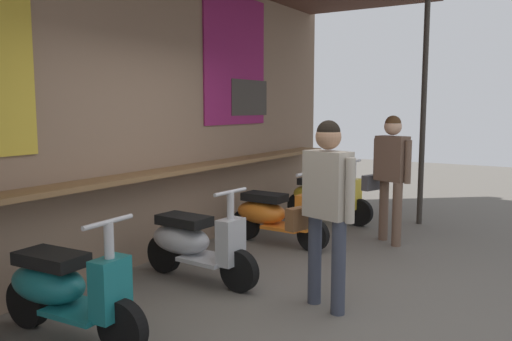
{
  "coord_description": "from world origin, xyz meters",
  "views": [
    {
      "loc": [
        -3.98,
        -2.11,
        1.74
      ],
      "look_at": [
        1.63,
        1.34,
        0.93
      ],
      "focal_mm": 36.19,
      "sensor_mm": 36.0,
      "label": 1
    }
  ],
  "objects_px": {
    "scooter_yellow": "(324,196)",
    "scooter_silver": "(193,242)",
    "shopper_with_handbag": "(326,196)",
    "scooter_teal": "(63,288)",
    "scooter_orange": "(272,214)",
    "shopper_passing": "(391,166)"
  },
  "relations": [
    {
      "from": "scooter_silver",
      "to": "shopper_passing",
      "type": "height_order",
      "value": "shopper_passing"
    },
    {
      "from": "scooter_teal",
      "to": "shopper_passing",
      "type": "relative_size",
      "value": 0.86
    },
    {
      "from": "scooter_silver",
      "to": "shopper_passing",
      "type": "relative_size",
      "value": 0.86
    },
    {
      "from": "scooter_teal",
      "to": "scooter_yellow",
      "type": "bearing_deg",
      "value": 87.01
    },
    {
      "from": "scooter_teal",
      "to": "shopper_with_handbag",
      "type": "bearing_deg",
      "value": 44.75
    },
    {
      "from": "scooter_silver",
      "to": "scooter_yellow",
      "type": "bearing_deg",
      "value": 93.61
    },
    {
      "from": "shopper_with_handbag",
      "to": "shopper_passing",
      "type": "xyz_separation_m",
      "value": [
        2.45,
        0.19,
        0.0
      ]
    },
    {
      "from": "scooter_teal",
      "to": "scooter_yellow",
      "type": "relative_size",
      "value": 1.0
    },
    {
      "from": "scooter_orange",
      "to": "shopper_with_handbag",
      "type": "height_order",
      "value": "shopper_with_handbag"
    },
    {
      "from": "scooter_yellow",
      "to": "shopper_passing",
      "type": "distance_m",
      "value": 1.55
    },
    {
      "from": "scooter_orange",
      "to": "shopper_with_handbag",
      "type": "xyz_separation_m",
      "value": [
        -1.59,
        -1.43,
        0.6
      ]
    },
    {
      "from": "scooter_yellow",
      "to": "shopper_with_handbag",
      "type": "distance_m",
      "value": 3.53
    },
    {
      "from": "scooter_teal",
      "to": "scooter_orange",
      "type": "bearing_deg",
      "value": 87.01
    },
    {
      "from": "scooter_silver",
      "to": "shopper_with_handbag",
      "type": "bearing_deg",
      "value": 4.4
    },
    {
      "from": "scooter_silver",
      "to": "scooter_yellow",
      "type": "xyz_separation_m",
      "value": [
        3.19,
        0.0,
        0.0
      ]
    },
    {
      "from": "scooter_orange",
      "to": "shopper_passing",
      "type": "relative_size",
      "value": 0.86
    },
    {
      "from": "scooter_teal",
      "to": "scooter_silver",
      "type": "distance_m",
      "value": 1.56
    },
    {
      "from": "scooter_yellow",
      "to": "scooter_silver",
      "type": "bearing_deg",
      "value": -87.71
    },
    {
      "from": "shopper_passing",
      "to": "scooter_yellow",
      "type": "bearing_deg",
      "value": -99.96
    },
    {
      "from": "scooter_silver",
      "to": "scooter_orange",
      "type": "height_order",
      "value": "same"
    },
    {
      "from": "shopper_with_handbag",
      "to": "scooter_silver",
      "type": "bearing_deg",
      "value": -72.11
    },
    {
      "from": "scooter_orange",
      "to": "shopper_passing",
      "type": "distance_m",
      "value": 1.63
    }
  ]
}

